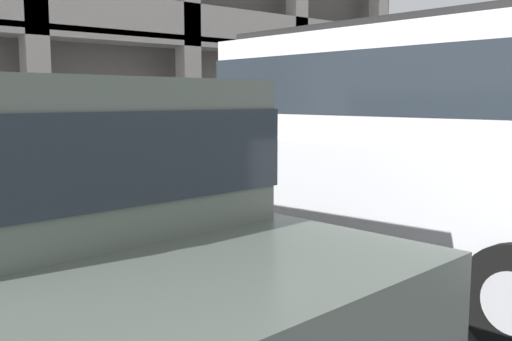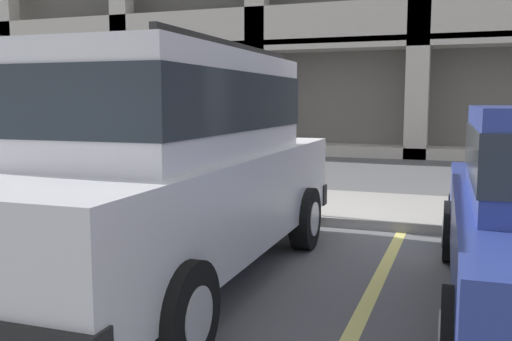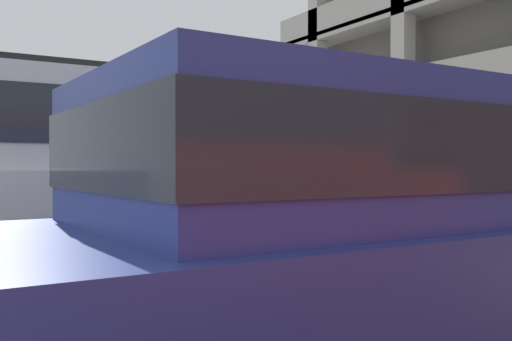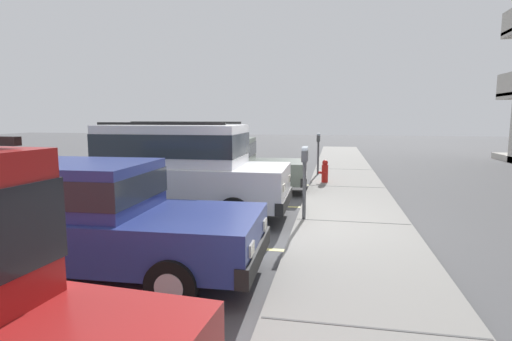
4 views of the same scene
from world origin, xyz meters
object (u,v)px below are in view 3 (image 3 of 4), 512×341
(parking_meter_near, at_px, (349,163))
(fire_hydrant, at_px, (206,202))
(parking_meter_far, at_px, (161,164))
(red_sedan, at_px, (73,189))
(dark_hatchback, at_px, (335,236))
(silver_suv, at_px, (121,174))

(parking_meter_near, xyz_separation_m, fire_hydrant, (-4.62, 0.30, -0.73))
(parking_meter_near, relative_size, fire_hydrant, 2.07)
(parking_meter_far, height_order, fire_hydrant, parking_meter_far)
(parking_meter_near, bearing_deg, red_sedan, -141.94)
(parking_meter_near, bearing_deg, dark_hatchback, -40.71)
(dark_hatchback, xyz_separation_m, fire_hydrant, (-7.72, 2.96, -0.36))
(parking_meter_far, bearing_deg, fire_hydrant, 9.31)
(parking_meter_far, relative_size, fire_hydrant, 2.08)
(red_sedan, height_order, parking_meter_far, parking_meter_far)
(red_sedan, xyz_separation_m, parking_meter_near, (3.22, 2.52, 0.38))
(silver_suv, xyz_separation_m, fire_hydrant, (-4.49, 3.05, -0.62))
(silver_suv, relative_size, parking_meter_far, 3.31)
(red_sedan, relative_size, dark_hatchback, 1.01)
(silver_suv, distance_m, parking_meter_near, 2.75)
(red_sedan, relative_size, parking_meter_near, 3.17)
(silver_suv, height_order, parking_meter_near, silver_suv)
(silver_suv, distance_m, fire_hydrant, 5.46)
(red_sedan, distance_m, dark_hatchback, 6.32)
(dark_hatchback, height_order, parking_meter_near, parking_meter_near)
(red_sedan, distance_m, parking_meter_far, 4.03)
(red_sedan, xyz_separation_m, parking_meter_far, (-3.10, 2.54, 0.38))
(dark_hatchback, bearing_deg, silver_suv, 179.75)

